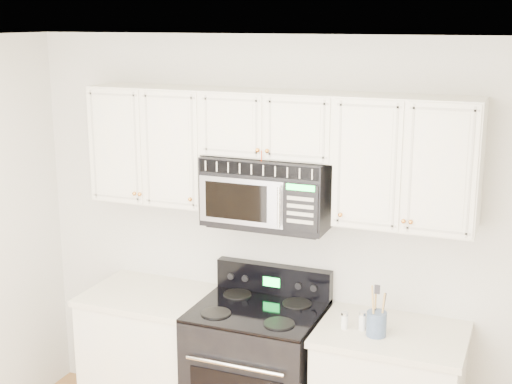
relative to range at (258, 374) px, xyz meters
The scene contains 8 objects.
room 1.64m from the range, 88.46° to the right, with size 3.51×3.51×2.61m.
base_cabinet_left 0.76m from the range, behind, with size 0.86×0.65×0.92m.
range is the anchor object (origin of this frame).
upper_cabinets 1.46m from the range, 76.90° to the left, with size 2.44×0.37×0.75m.
microwave 1.19m from the range, 81.10° to the left, with size 0.77×0.44×0.43m.
utensil_crock 0.92m from the range, ahead, with size 0.12×0.12×0.31m.
shaker_salt 0.75m from the range, ahead, with size 0.04×0.04×0.10m.
shaker_pepper 0.83m from the range, ahead, with size 0.05×0.05×0.11m.
Camera 1 is at (1.49, -2.42, 2.69)m, focal length 50.00 mm.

